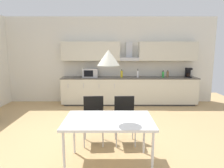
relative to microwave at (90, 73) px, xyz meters
The scene contains 15 objects.
ground_plane 2.80m from the microwave, 82.19° to the right, with size 9.33×8.64×0.02m, color tan.
wall_back 0.63m from the microwave, 45.00° to the left, with size 7.47×0.10×2.81m, color silver.
kitchen_counter 1.38m from the microwave, ahead, with size 4.33×0.63×0.88m.
backsplash_tile 1.29m from the microwave, 13.12° to the left, with size 4.31×0.02×0.47m, color silver.
upper_wall_cabinets 1.43m from the microwave, ahead, with size 4.31×0.40×0.59m.
microwave is the anchor object (origin of this frame).
coffee_maker 3.15m from the microwave, ahead, with size 0.18×0.19×0.30m.
bottle_brown 2.48m from the microwave, ahead, with size 0.07×0.07×0.22m.
bottle_yellow 1.01m from the microwave, ahead, with size 0.08×0.08×0.25m.
bottle_green 2.33m from the microwave, ahead, with size 0.07×0.07×0.22m.
bottle_white 1.52m from the microwave, ahead, with size 0.07×0.07×0.27m.
dining_table 3.61m from the microwave, 79.66° to the right, with size 1.31×0.84×0.73m.
chair_far_right 2.93m from the microwave, 71.11° to the right, with size 0.42×0.42×0.87m.
chair_far_left 2.80m from the microwave, 82.81° to the right, with size 0.43×0.43×0.87m.
pendant_lamp 3.64m from the microwave, 79.66° to the right, with size 0.32×0.32×0.22m, color silver.
Camera 1 is at (0.34, -3.78, 1.74)m, focal length 32.00 mm.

